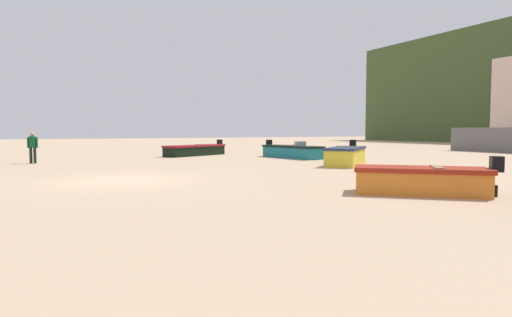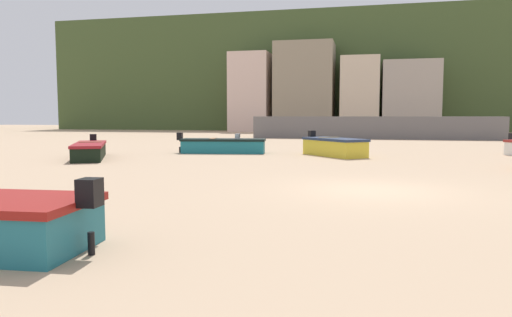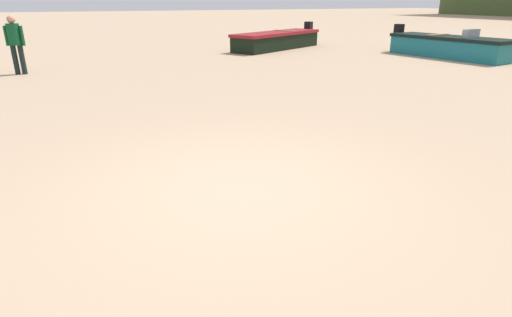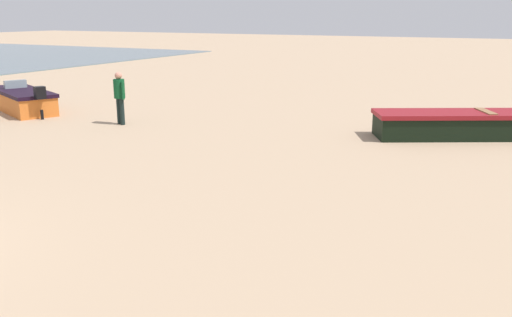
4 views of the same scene
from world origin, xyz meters
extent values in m
plane|color=tan|center=(0.00, 0.00, 0.00)|extent=(160.00, 160.00, 0.00)
cube|color=#1A6E7B|center=(-7.58, 11.43, 0.32)|extent=(4.50, 1.91, 0.65)
cube|color=black|center=(-7.58, 11.43, 0.71)|extent=(4.62, 2.01, 0.12)
cube|color=black|center=(-9.92, 11.07, 0.89)|extent=(0.32, 0.36, 0.40)
cylinder|color=black|center=(-9.92, 11.07, 0.16)|extent=(0.11, 0.11, 0.32)
cube|color=#8C9EA8|center=(-6.83, 11.54, 0.91)|extent=(0.31, 0.79, 0.28)
cube|color=#996B46|center=(-8.12, 11.35, 0.76)|extent=(0.40, 1.11, 0.08)
cube|color=black|center=(-12.72, 6.90, 0.30)|extent=(3.31, 4.79, 0.60)
cube|color=maroon|center=(-12.72, 6.90, 0.66)|extent=(3.43, 4.91, 0.12)
cube|color=black|center=(-13.92, 9.17, 0.84)|extent=(0.41, 0.40, 0.40)
cylinder|color=black|center=(-13.92, 9.17, 0.15)|extent=(0.14, 0.14, 0.30)
cube|color=#986B45|center=(-13.00, 7.43, 0.71)|extent=(1.03, 0.70, 0.08)
cylinder|color=black|center=(-9.84, -2.72, 0.41)|extent=(0.18, 0.18, 0.82)
cylinder|color=black|center=(-9.92, -2.90, 0.41)|extent=(0.18, 0.18, 0.82)
cylinder|color=#104C26|center=(-9.88, -2.81, 1.11)|extent=(0.44, 0.44, 0.58)
cylinder|color=#104C26|center=(-9.80, -2.60, 1.07)|extent=(0.12, 0.12, 0.54)
cylinder|color=#104C26|center=(-9.96, -3.01, 1.07)|extent=(0.12, 0.12, 0.54)
sphere|color=tan|center=(-9.88, -2.81, 1.51)|extent=(0.29, 0.29, 0.22)
camera|label=1|loc=(14.87, -2.45, 1.69)|focal=29.94mm
camera|label=2|loc=(-0.17, -12.95, 1.98)|focal=33.50mm
camera|label=3|loc=(4.06, -1.59, 2.03)|focal=29.44mm
camera|label=4|loc=(3.23, 8.60, 3.34)|focal=38.68mm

